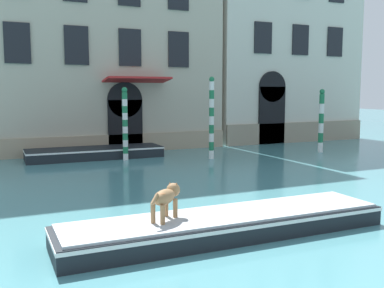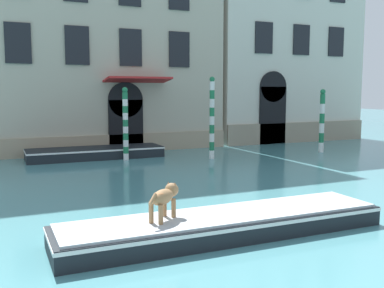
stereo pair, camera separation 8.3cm
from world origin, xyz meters
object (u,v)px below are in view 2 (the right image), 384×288
(mooring_pole_0, at_px, (125,123))
(mooring_pole_1, at_px, (212,118))
(boat_moored_near_palazzo, at_px, (96,153))
(boat_foreground, at_px, (225,224))
(dog_on_deck, at_px, (164,197))
(mooring_pole_2, at_px, (322,120))

(mooring_pole_0, xyz_separation_m, mooring_pole_1, (3.92, -1.34, 0.25))
(mooring_pole_0, bearing_deg, boat_moored_near_palazzo, 135.73)
(boat_foreground, relative_size, dog_on_deck, 8.42)
(mooring_pole_0, height_order, mooring_pole_1, mooring_pole_1)
(boat_foreground, xyz_separation_m, dog_on_deck, (-1.42, 0.14, 0.74))
(boat_foreground, xyz_separation_m, mooring_pole_2, (11.42, 10.20, 1.44))
(mooring_pole_2, bearing_deg, boat_foreground, -138.24)
(dog_on_deck, distance_m, mooring_pole_2, 16.33)
(dog_on_deck, distance_m, boat_moored_near_palazzo, 12.98)
(boat_foreground, xyz_separation_m, mooring_pole_0, (1.07, 11.86, 1.48))
(mooring_pole_0, relative_size, mooring_pole_2, 1.03)
(mooring_pole_2, bearing_deg, boat_moored_near_palazzo, 166.25)
(dog_on_deck, xyz_separation_m, mooring_pole_2, (12.85, 10.06, 0.70))
(dog_on_deck, relative_size, mooring_pole_0, 0.27)
(boat_foreground, xyz_separation_m, boat_moored_near_palazzo, (-0.14, 13.03, -0.00))
(boat_moored_near_palazzo, height_order, mooring_pole_1, mooring_pole_1)
(mooring_pole_1, bearing_deg, boat_moored_near_palazzo, 153.85)
(dog_on_deck, height_order, mooring_pole_0, mooring_pole_0)
(mooring_pole_1, bearing_deg, mooring_pole_2, -2.80)
(boat_foreground, distance_m, mooring_pole_2, 15.38)
(mooring_pole_1, distance_m, mooring_pole_2, 6.46)
(boat_foreground, distance_m, dog_on_deck, 1.61)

